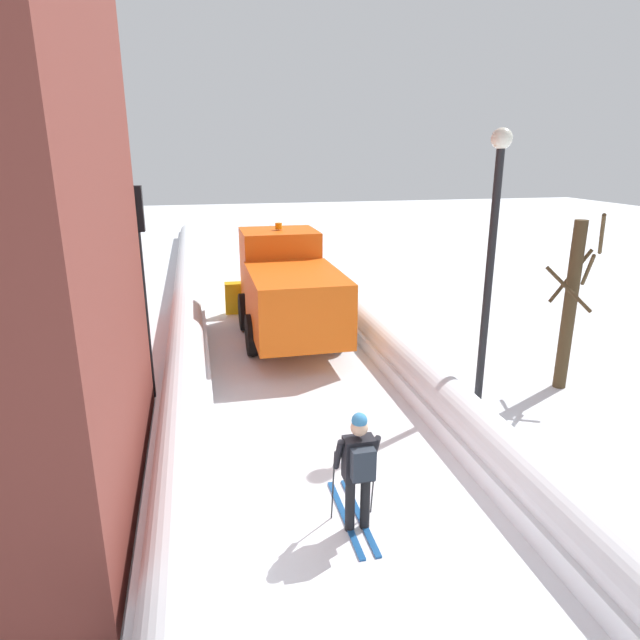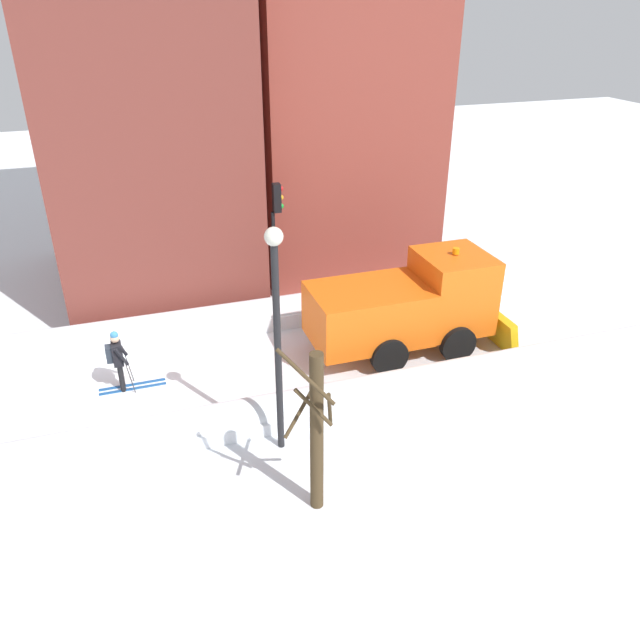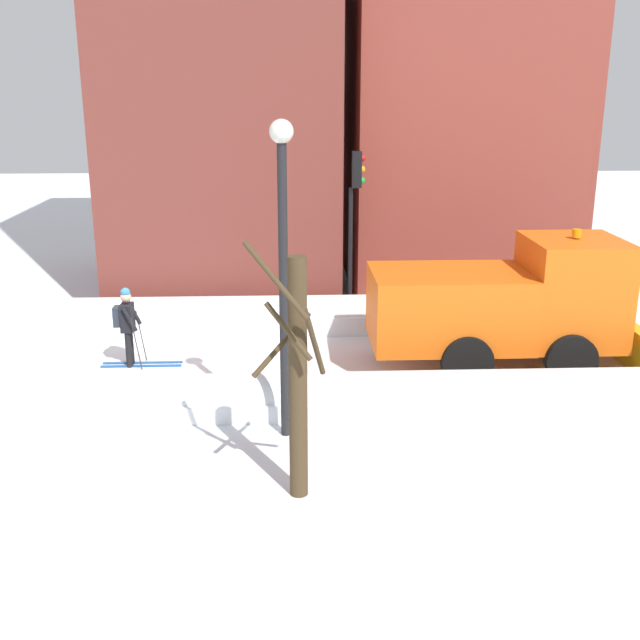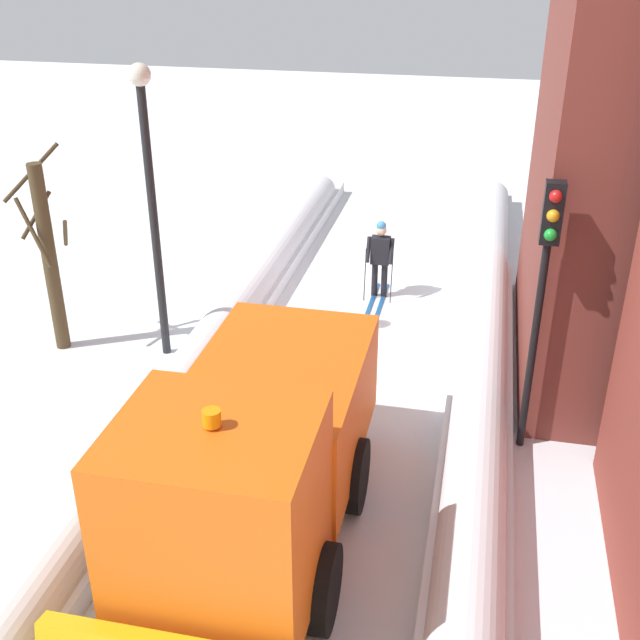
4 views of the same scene
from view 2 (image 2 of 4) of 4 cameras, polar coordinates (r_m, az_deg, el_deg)
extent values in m
plane|color=white|center=(20.61, 12.94, -1.19)|extent=(80.00, 80.00, 0.00)
cube|color=white|center=(22.47, 9.74, 2.36)|extent=(1.10, 36.00, 0.48)
cylinder|color=white|center=(22.37, 9.79, 2.91)|extent=(0.90, 34.20, 0.90)
cube|color=white|center=(18.70, 16.92, -4.35)|extent=(1.10, 36.00, 0.34)
cylinder|color=white|center=(18.61, 16.99, -3.90)|extent=(0.90, 34.20, 0.90)
cube|color=brown|center=(24.38, 1.31, 20.62)|extent=(6.34, 6.47, 13.39)
cube|color=orange|center=(18.32, 4.44, 0.60)|extent=(2.30, 3.40, 1.60)
cube|color=orange|center=(19.29, 11.92, 2.67)|extent=(2.20, 2.00, 2.30)
cube|color=black|center=(19.56, 14.52, 4.37)|extent=(1.85, 0.06, 1.01)
cube|color=gold|center=(20.48, 14.88, 0.11)|extent=(3.20, 0.46, 1.13)
cylinder|color=orange|center=(18.80, 12.29, 6.18)|extent=(0.20, 0.20, 0.18)
cylinder|color=black|center=(20.57, 9.32, 0.85)|extent=(0.25, 1.10, 1.10)
cylinder|color=black|center=(18.82, 12.46, -2.18)|extent=(0.25, 1.10, 1.10)
cylinder|color=black|center=(19.72, 3.62, -0.06)|extent=(0.25, 1.10, 1.10)
cylinder|color=black|center=(17.89, 6.33, -3.33)|extent=(0.25, 1.10, 1.10)
cylinder|color=black|center=(18.10, -17.68, -4.73)|extent=(0.14, 0.14, 0.82)
cylinder|color=black|center=(17.91, -17.65, -5.09)|extent=(0.14, 0.14, 0.82)
cube|color=black|center=(17.65, -18.00, -2.94)|extent=(0.42, 0.26, 0.62)
cube|color=#262D38|center=(17.64, -18.69, -2.95)|extent=(0.32, 0.16, 0.44)
sphere|color=tan|center=(17.42, -18.22, -1.61)|extent=(0.24, 0.24, 0.24)
sphere|color=teal|center=(17.37, -18.27, -1.32)|extent=(0.22, 0.22, 0.22)
cylinder|color=black|center=(17.86, -17.73, -2.40)|extent=(0.09, 0.33, 0.56)
cylinder|color=black|center=(17.40, -17.65, -3.22)|extent=(0.09, 0.33, 0.56)
cube|color=#194C8C|center=(18.30, -16.73, -5.66)|extent=(0.09, 1.80, 0.03)
cube|color=#194C8C|center=(18.12, -16.69, -6.03)|extent=(0.09, 1.80, 0.03)
cylinder|color=#262628|center=(18.16, -17.11, -3.81)|extent=(0.02, 0.19, 1.19)
cylinder|color=#262628|center=(17.65, -17.00, -4.79)|extent=(0.02, 0.19, 1.19)
cylinder|color=black|center=(20.64, -4.15, 5.05)|extent=(0.12, 0.12, 3.58)
cube|color=black|center=(19.92, -3.97, 11.05)|extent=(0.28, 0.24, 0.90)
sphere|color=red|center=(19.87, -3.63, 11.86)|extent=(0.18, 0.18, 0.18)
sphere|color=gold|center=(19.95, -3.61, 11.09)|extent=(0.18, 0.18, 0.18)
sphere|color=green|center=(20.03, -3.58, 10.32)|extent=(0.18, 0.18, 0.18)
cylinder|color=black|center=(13.97, -3.85, -3.11)|extent=(0.16, 0.16, 5.17)
sphere|color=silver|center=(12.77, -4.24, 7.60)|extent=(0.40, 0.40, 0.40)
cylinder|color=#443520|center=(12.72, -0.30, -10.39)|extent=(0.28, 0.28, 3.76)
cylinder|color=#443520|center=(12.33, 0.89, -8.13)|extent=(0.75, 0.36, 1.25)
cylinder|color=#443520|center=(12.03, -0.61, -7.98)|extent=(0.42, 0.69, 0.83)
cylinder|color=#443520|center=(12.59, -1.74, -8.17)|extent=(0.65, 0.90, 0.89)
cylinder|color=#443520|center=(11.50, -1.33, -5.20)|extent=(0.84, 0.93, 1.01)
camera|label=1|loc=(19.25, -39.22, 7.70)|focal=30.87mm
camera|label=3|loc=(4.86, 63.35, -42.95)|focal=43.25mm
camera|label=4|loc=(23.61, 24.95, 20.34)|focal=44.28mm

